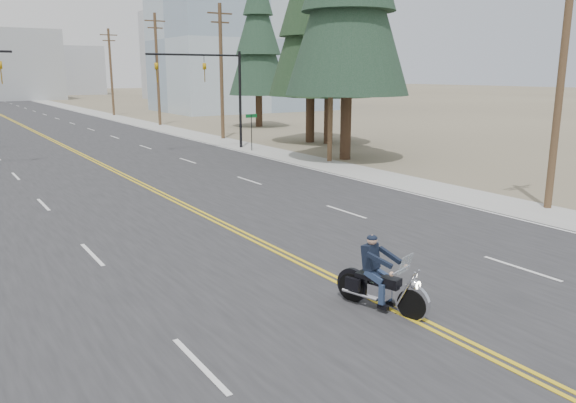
# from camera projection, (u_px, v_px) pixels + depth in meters

# --- Properties ---
(ground_plane) EXTENTS (400.00, 400.00, 0.00)m
(ground_plane) POSITION_uv_depth(u_px,v_px,m) (546.00, 384.00, 10.16)
(ground_plane) COLOR #776D56
(ground_plane) RESTS_ON ground
(road) EXTENTS (20.00, 200.00, 0.01)m
(road) POSITION_uv_depth(u_px,v_px,m) (10.00, 119.00, 67.35)
(road) COLOR #303033
(road) RESTS_ON ground
(sidewalk_right) EXTENTS (3.00, 200.00, 0.01)m
(sidewalk_right) POSITION_uv_depth(u_px,v_px,m) (106.00, 116.00, 73.46)
(sidewalk_right) COLOR #A5A5A0
(sidewalk_right) RESTS_ON ground
(traffic_mast_right) EXTENTS (7.10, 0.26, 7.00)m
(traffic_mast_right) POSITION_uv_depth(u_px,v_px,m) (215.00, 81.00, 39.96)
(traffic_mast_right) COLOR black
(traffic_mast_right) RESTS_ON ground
(street_sign) EXTENTS (0.90, 0.06, 2.62)m
(street_sign) POSITION_uv_depth(u_px,v_px,m) (251.00, 126.00, 40.00)
(street_sign) COLOR black
(street_sign) RESTS_ON ground
(utility_pole_a) EXTENTS (2.20, 0.30, 11.00)m
(utility_pole_a) POSITION_uv_depth(u_px,v_px,m) (562.00, 67.00, 22.04)
(utility_pole_a) COLOR brown
(utility_pole_a) RESTS_ON ground
(utility_pole_b) EXTENTS (2.20, 0.30, 11.50)m
(utility_pole_b) POSITION_uv_depth(u_px,v_px,m) (331.00, 64.00, 34.24)
(utility_pole_b) COLOR brown
(utility_pole_b) RESTS_ON ground
(utility_pole_c) EXTENTS (2.20, 0.30, 11.00)m
(utility_pole_c) POSITION_uv_depth(u_px,v_px,m) (221.00, 70.00, 46.56)
(utility_pole_c) COLOR brown
(utility_pole_c) RESTS_ON ground
(utility_pole_d) EXTENTS (2.20, 0.30, 11.50)m
(utility_pole_d) POSITION_uv_depth(u_px,v_px,m) (157.00, 68.00, 58.76)
(utility_pole_d) COLOR brown
(utility_pole_d) RESTS_ON ground
(utility_pole_e) EXTENTS (2.20, 0.30, 11.00)m
(utility_pole_e) POSITION_uv_depth(u_px,v_px,m) (111.00, 71.00, 72.71)
(utility_pole_e) COLOR brown
(utility_pole_e) RESTS_ON ground
(glass_building) EXTENTS (24.00, 16.00, 20.00)m
(glass_building) POSITION_uv_depth(u_px,v_px,m) (243.00, 41.00, 82.10)
(glass_building) COLOR #9EB5CC
(glass_building) RESTS_ON ground
(haze_bldg_b) EXTENTS (18.00, 14.00, 14.00)m
(haze_bldg_b) POSITION_uv_depth(u_px,v_px,m) (12.00, 65.00, 114.97)
(haze_bldg_b) COLOR #ADB2B7
(haze_bldg_b) RESTS_ON ground
(haze_bldg_c) EXTENTS (16.00, 12.00, 18.00)m
(haze_bldg_c) POSITION_uv_depth(u_px,v_px,m) (186.00, 56.00, 119.26)
(haze_bldg_c) COLOR #B7BCC6
(haze_bldg_c) RESTS_ON ground
(haze_bldg_e) EXTENTS (14.00, 14.00, 12.00)m
(haze_bldg_e) POSITION_uv_depth(u_px,v_px,m) (71.00, 71.00, 144.65)
(haze_bldg_e) COLOR #B7BCC6
(haze_bldg_e) RESTS_ON ground
(motorcyclist) EXTENTS (1.59, 2.48, 1.79)m
(motorcyclist) POSITION_uv_depth(u_px,v_px,m) (382.00, 274.00, 13.15)
(motorcyclist) COLOR black
(motorcyclist) RESTS_ON ground
(conifer_mid) EXTENTS (6.84, 6.84, 18.25)m
(conifer_mid) POSITION_uv_depth(u_px,v_px,m) (330.00, 5.00, 42.31)
(conifer_mid) COLOR #382619
(conifer_mid) RESTS_ON ground
(conifer_tall) EXTENTS (6.67, 6.67, 18.52)m
(conifer_tall) POSITION_uv_depth(u_px,v_px,m) (311.00, 4.00, 43.14)
(conifer_tall) COLOR #382619
(conifer_tall) RESTS_ON ground
(conifer_far) EXTENTS (6.10, 6.10, 16.33)m
(conifer_far) POSITION_uv_depth(u_px,v_px,m) (258.00, 33.00, 56.47)
(conifer_far) COLOR #382619
(conifer_far) RESTS_ON ground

